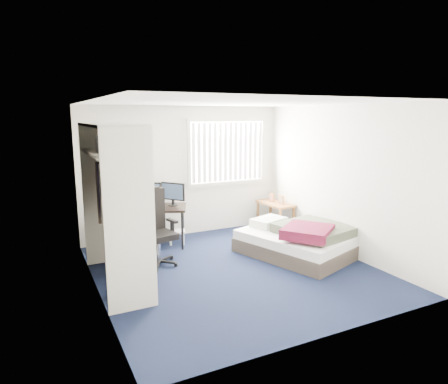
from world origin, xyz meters
name	(u,v)px	position (x,y,z in m)	size (l,w,h in m)	color
ground	(235,269)	(0.00, 0.00, 0.00)	(4.20, 4.20, 0.00)	black
room_shell	(235,172)	(0.00, 0.00, 1.51)	(4.20, 4.20, 4.20)	silver
window_assembly	(228,152)	(0.90, 2.04, 1.60)	(1.72, 0.09, 1.32)	white
closet	(116,189)	(-1.67, 0.27, 1.35)	(0.64, 1.84, 2.22)	beige
desk	(145,205)	(-0.90, 1.75, 0.75)	(1.60, 1.17, 1.18)	black
office_chair	(156,235)	(-0.99, 0.79, 0.46)	(0.68, 0.68, 1.21)	black
footstool	(177,234)	(-0.38, 1.57, 0.20)	(0.37, 0.33, 0.25)	white
nightstand	(275,206)	(1.75, 1.55, 0.50)	(0.48, 0.86, 0.75)	brown
bed	(299,240)	(1.28, 0.11, 0.26)	(1.82, 2.10, 0.59)	#3E352D
pine_box	(128,283)	(-1.65, -0.13, 0.15)	(0.40, 0.30, 0.30)	tan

